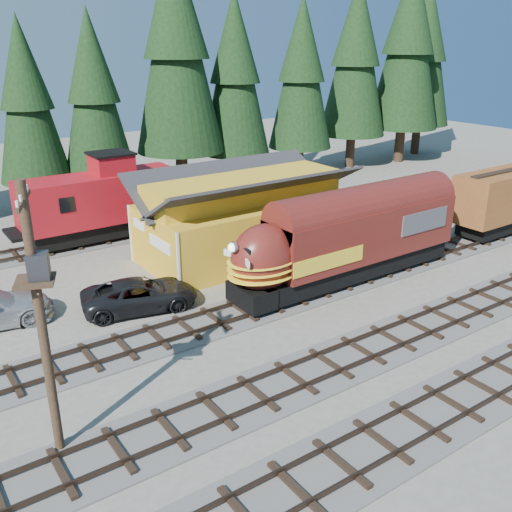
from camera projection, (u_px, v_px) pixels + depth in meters
ground at (369, 320)px, 26.73m from camera, size 120.00×120.00×0.00m
track_siding at (438, 251)px, 35.10m from camera, size 68.00×3.20×0.33m
track_spur at (43, 251)px, 35.17m from camera, size 32.00×3.20×0.33m
depot at (244, 208)px, 33.71m from camera, size 12.80×7.00×5.30m
conifer_backdrop at (220, 65)px, 45.62m from camera, size 78.96×22.22×17.33m
locomotive at (342, 242)px, 29.93m from camera, size 14.37×2.86×3.91m
caboose at (101, 202)px, 36.37m from camera, size 10.01×2.90×5.20m
utility_pole at (40, 307)px, 16.55m from camera, size 1.41×2.06×8.86m
pickup_truck_a at (140, 295)px, 27.53m from camera, size 5.97×3.76×1.54m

